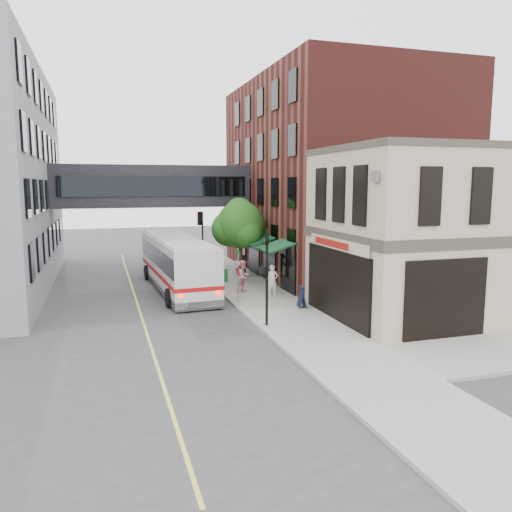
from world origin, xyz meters
TOP-DOWN VIEW (x-y plane):
  - ground at (0.00, 0.00)m, footprint 120.00×120.00m
  - sidewalk_main at (2.00, 14.00)m, footprint 4.00×60.00m
  - corner_building at (8.97, 2.00)m, footprint 10.19×8.12m
  - brick_building at (9.98, 15.00)m, footprint 13.76×18.00m
  - skyway_bridge at (-3.00, 18.00)m, footprint 14.00×3.18m
  - traffic_signal_near at (0.37, 2.00)m, footprint 0.44×0.22m
  - traffic_signal_far at (0.26, 17.00)m, footprint 0.53×0.28m
  - street_sign_pole at (0.39, 7.00)m, footprint 0.08×0.75m
  - street_tree at (2.19, 13.22)m, footprint 3.80×3.20m
  - lane_marking at (-5.00, 10.00)m, footprint 0.12×40.00m
  - bus at (-2.29, 11.86)m, footprint 3.42×12.23m
  - pedestrian_a at (2.72, 7.83)m, footprint 0.67×0.45m
  - pedestrian_b at (1.35, 9.27)m, footprint 1.19×1.13m
  - pedestrian_c at (2.52, 13.38)m, footprint 1.22×0.96m
  - newspaper_box at (1.03, 12.80)m, footprint 0.49×0.45m
  - sandwich_board at (3.28, 4.71)m, footprint 0.49×0.68m

SIDE VIEW (x-z plane):
  - ground at x=0.00m, z-range 0.00..0.00m
  - lane_marking at x=-5.00m, z-range 0.00..0.01m
  - sidewalk_main at x=2.00m, z-range 0.00..0.15m
  - newspaper_box at x=1.03m, z-range 0.15..1.01m
  - sandwich_board at x=3.28m, z-range 0.15..1.27m
  - pedestrian_c at x=2.52m, z-range 0.15..1.81m
  - pedestrian_a at x=2.72m, z-range 0.15..1.97m
  - pedestrian_b at x=1.35m, z-range 0.15..2.09m
  - bus at x=-2.29m, z-range 0.20..3.46m
  - street_sign_pole at x=0.39m, z-range 0.43..3.43m
  - traffic_signal_near at x=0.37m, z-range 0.68..5.28m
  - traffic_signal_far at x=0.26m, z-range 1.09..5.59m
  - street_tree at x=2.19m, z-range 1.11..6.71m
  - corner_building at x=8.97m, z-range -0.01..8.44m
  - skyway_bridge at x=-3.00m, z-range 5.00..8.00m
  - brick_building at x=9.98m, z-range -0.01..13.99m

